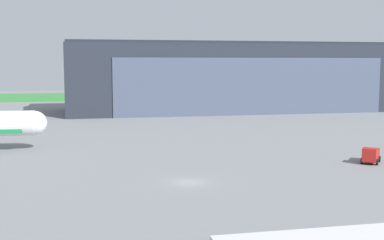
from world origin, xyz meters
TOP-DOWN VIEW (x-y plane):
  - ground_plane at (0.00, 0.00)m, footprint 440.00×440.00m
  - grass_field_strip at (0.00, 167.65)m, footprint 440.00×56.00m
  - maintenance_hangar at (34.56, 92.44)m, footprint 103.46×33.20m
  - ops_van at (28.68, 6.27)m, footprint 4.40×4.79m

SIDE VIEW (x-z plane):
  - ground_plane at x=0.00m, z-range 0.00..0.00m
  - grass_field_strip at x=0.00m, z-range 0.00..0.08m
  - ops_van at x=28.68m, z-range 0.05..2.44m
  - maintenance_hangar at x=34.56m, z-range -0.46..20.89m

